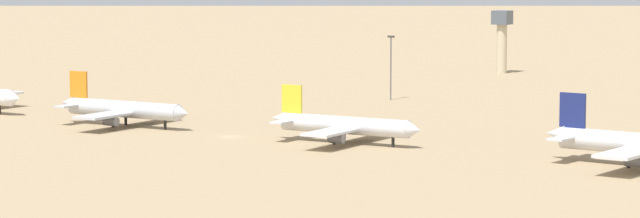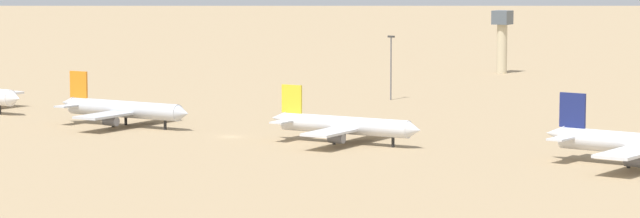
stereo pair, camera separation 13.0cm
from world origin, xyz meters
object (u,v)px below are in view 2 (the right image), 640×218
at_px(light_pole_west, 391,63).
at_px(parked_jet_navy_4, 640,144).
at_px(control_tower, 502,35).
at_px(parked_jet_yellow_3, 344,125).
at_px(parked_jet_orange_2, 123,109).

bearing_deg(light_pole_west, parked_jet_navy_4, -40.17).
height_order(parked_jet_navy_4, light_pole_west, light_pole_west).
relative_size(parked_jet_navy_4, control_tower, 1.92).
distance_m(parked_jet_yellow_3, parked_jet_navy_4, 60.27).
height_order(control_tower, light_pole_west, control_tower).
height_order(parked_jet_yellow_3, parked_jet_navy_4, parked_jet_navy_4).
relative_size(parked_jet_orange_2, parked_jet_yellow_3, 1.03).
relative_size(parked_jet_yellow_3, control_tower, 1.72).
height_order(parked_jet_yellow_3, light_pole_west, light_pole_west).
xyz_separation_m(control_tower, light_pole_west, (9.27, -88.98, -2.32)).
relative_size(parked_jet_orange_2, control_tower, 1.78).
bearing_deg(control_tower, parked_jet_yellow_3, -76.10).
xyz_separation_m(parked_jet_navy_4, control_tower, (-101.70, 166.99, 7.72)).
distance_m(parked_jet_orange_2, parked_jet_yellow_3, 54.89).
bearing_deg(parked_jet_navy_4, parked_jet_yellow_3, -174.55).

